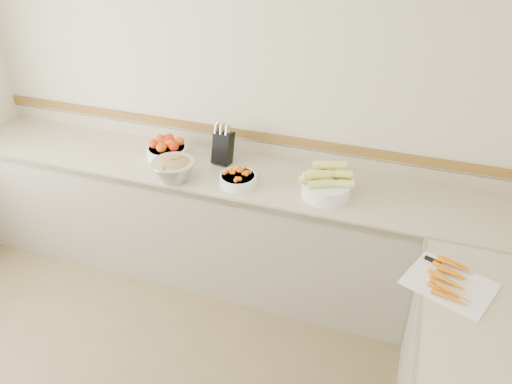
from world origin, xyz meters
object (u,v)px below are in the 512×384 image
(rhubarb_bowl, at_px, (174,168))
(tomato_bowl, at_px, (167,149))
(knife_block, at_px, (223,147))
(cutting_board, at_px, (450,281))
(corn_bowl, at_px, (326,185))
(cherry_tomato_bowl, at_px, (238,178))

(rhubarb_bowl, bearing_deg, tomato_bowl, 125.66)
(knife_block, relative_size, rhubarb_bowl, 1.04)
(rhubarb_bowl, bearing_deg, cutting_board, -14.77)
(corn_bowl, relative_size, cutting_board, 0.71)
(knife_block, bearing_deg, cutting_board, -27.28)
(tomato_bowl, relative_size, cherry_tomato_bowl, 1.17)
(tomato_bowl, bearing_deg, rhubarb_bowl, -54.34)
(knife_block, bearing_deg, cherry_tomato_bowl, -50.35)
(corn_bowl, xyz_separation_m, rhubarb_bowl, (-1.00, -0.14, 0.01))
(knife_block, xyz_separation_m, tomato_bowl, (-0.41, -0.06, -0.06))
(knife_block, xyz_separation_m, cutting_board, (1.54, -0.79, -0.11))
(knife_block, distance_m, tomato_bowl, 0.42)
(cherry_tomato_bowl, relative_size, corn_bowl, 0.72)
(tomato_bowl, distance_m, cutting_board, 2.08)
(knife_block, height_order, cherry_tomato_bowl, knife_block)
(cherry_tomato_bowl, bearing_deg, knife_block, 129.65)
(tomato_bowl, bearing_deg, knife_block, 8.13)
(corn_bowl, height_order, cutting_board, corn_bowl)
(tomato_bowl, xyz_separation_m, rhubarb_bowl, (0.19, -0.27, 0.02))
(cutting_board, bearing_deg, knife_block, 152.72)
(knife_block, height_order, rhubarb_bowl, knife_block)
(tomato_bowl, height_order, cherry_tomato_bowl, tomato_bowl)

